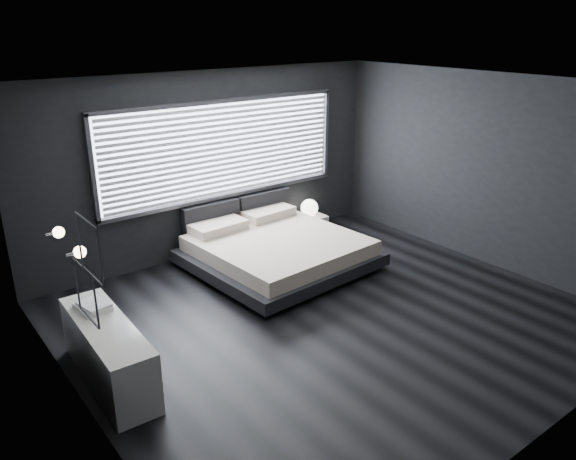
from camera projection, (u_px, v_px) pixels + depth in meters
room at (333, 210)px, 6.51m from camera, size 6.04×6.00×2.80m
window at (225, 150)px, 8.55m from camera, size 4.14×0.09×1.52m
headboard at (238, 213)px, 8.97m from camera, size 1.96×0.16×0.52m
sconce_near at (79, 252)px, 4.83m from camera, size 0.18×0.11×0.11m
sconce_far at (58, 232)px, 5.27m from camera, size 0.18×0.11×0.11m
wall_art_upper at (89, 249)px, 4.24m from camera, size 0.01×0.48×0.48m
wall_art_lower at (86, 293)px, 4.59m from camera, size 0.01×0.48×0.48m
bed at (277, 249)px, 8.29m from camera, size 2.51×2.41×0.61m
nightstand at (309, 224)px, 9.68m from camera, size 0.53×0.44×0.31m
orb_lamp at (309, 208)px, 9.57m from camera, size 0.30×0.30×0.30m
dresser at (109, 353)px, 5.66m from camera, size 0.52×1.65×0.66m
book_stack at (93, 306)px, 5.81m from camera, size 0.31×0.40×0.08m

